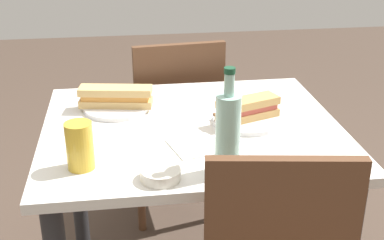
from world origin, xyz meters
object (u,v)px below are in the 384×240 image
object	(u,v)px
plate_near	(247,121)
dining_table	(192,160)
knife_far	(115,99)
baguette_sandwich_far	(116,96)
plate_far	(116,108)
water_bottle	(228,132)
olive_bowl	(161,174)
baguette_sandwich_near	(248,109)
knife_near	(236,113)
beer_glass	(80,146)
chair_far	(175,118)

from	to	relation	value
plate_near	dining_table	bearing A→B (deg)	179.10
plate_near	knife_far	distance (m)	0.48
baguette_sandwich_far	knife_far	distance (m)	0.06
plate_far	water_bottle	bearing A→B (deg)	-58.76
olive_bowl	water_bottle	bearing A→B (deg)	5.07
baguette_sandwich_near	knife_near	distance (m)	0.06
plate_far	beer_glass	bearing A→B (deg)	-103.62
chair_far	knife_near	bearing A→B (deg)	-75.37
plate_near	knife_near	distance (m)	0.06
plate_far	knife_far	bearing A→B (deg)	93.27
baguette_sandwich_near	knife_near	size ratio (longest dim) A/B	1.21
dining_table	chair_far	world-z (taller)	chair_far
knife_near	baguette_sandwich_far	size ratio (longest dim) A/B	0.71
plate_far	olive_bowl	bearing A→B (deg)	-77.35
baguette_sandwich_far	beer_glass	bearing A→B (deg)	-103.62
baguette_sandwich_near	plate_far	bearing A→B (deg)	157.87
knife_near	water_bottle	bearing A→B (deg)	-106.19
baguette_sandwich_far	knife_far	xyz separation A→B (m)	(-0.00, 0.05, -0.03)
plate_near	beer_glass	size ratio (longest dim) A/B	1.69
dining_table	baguette_sandwich_far	xyz separation A→B (m)	(-0.24, 0.17, 0.17)
plate_far	knife_far	xyz separation A→B (m)	(-0.00, 0.05, 0.01)
dining_table	beer_glass	size ratio (longest dim) A/B	7.16
chair_far	plate_near	xyz separation A→B (m)	(0.17, -0.60, 0.24)
dining_table	knife_near	world-z (taller)	knife_near
dining_table	knife_far	bearing A→B (deg)	137.76
chair_far	olive_bowl	xyz separation A→B (m)	(-0.14, -0.93, 0.25)
plate_near	water_bottle	bearing A→B (deg)	-113.09
beer_glass	knife_far	bearing A→B (deg)	78.25
chair_far	beer_glass	xyz separation A→B (m)	(-0.35, -0.83, 0.30)
olive_bowl	plate_near	bearing A→B (deg)	46.16
baguette_sandwich_near	knife_far	bearing A→B (deg)	152.27
baguette_sandwich_near	beer_glass	bearing A→B (deg)	-156.09
water_bottle	dining_table	bearing A→B (deg)	99.31
baguette_sandwich_near	olive_bowl	xyz separation A→B (m)	(-0.31, -0.32, -0.03)
baguette_sandwich_far	water_bottle	size ratio (longest dim) A/B	0.87
plate_near	knife_far	bearing A→B (deg)	152.27
knife_far	plate_far	bearing A→B (deg)	-86.73
knife_near	plate_far	size ratio (longest dim) A/B	0.80
plate_near	water_bottle	size ratio (longest dim) A/B	0.76
plate_near	plate_far	size ratio (longest dim) A/B	1.00
plate_far	baguette_sandwich_near	bearing A→B (deg)	-22.13
knife_far	beer_glass	xyz separation A→B (m)	(-0.09, -0.45, 0.05)
dining_table	baguette_sandwich_far	bearing A→B (deg)	144.87
chair_far	knife_far	world-z (taller)	chair_far
chair_far	plate_near	world-z (taller)	chair_far
dining_table	baguette_sandwich_near	bearing A→B (deg)	-0.90
water_bottle	olive_bowl	world-z (taller)	water_bottle
olive_bowl	dining_table	bearing A→B (deg)	68.49
dining_table	olive_bowl	bearing A→B (deg)	-111.51
knife_far	olive_bowl	bearing A→B (deg)	-78.22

